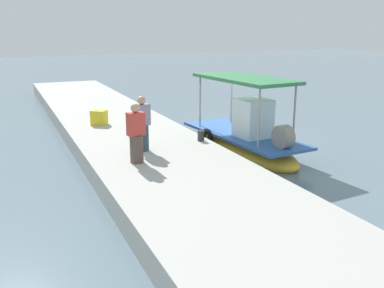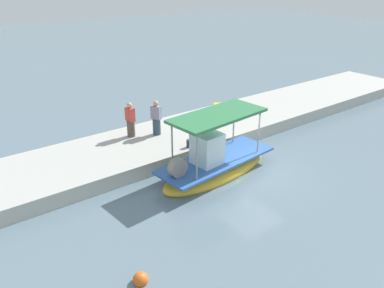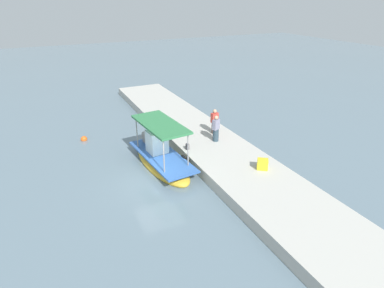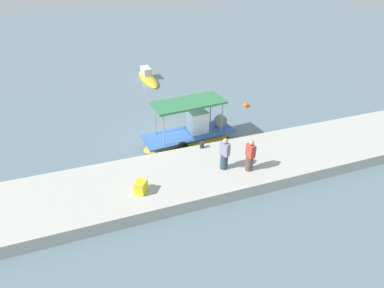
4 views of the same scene
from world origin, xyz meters
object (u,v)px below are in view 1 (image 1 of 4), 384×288
object	(u,v)px
main_fishing_boat	(244,140)
fisherman_by_crate	(142,126)
fisherman_near_bollard	(136,136)
mooring_bollard	(201,136)
cargo_crate	(99,117)

from	to	relation	value
main_fishing_boat	fisherman_by_crate	world-z (taller)	main_fishing_boat
main_fishing_boat	fisherman_near_bollard	distance (m)	4.98
mooring_bollard	fisherman_near_bollard	bearing A→B (deg)	-61.45
mooring_bollard	main_fishing_boat	bearing A→B (deg)	92.68
mooring_bollard	fisherman_by_crate	bearing A→B (deg)	-80.88
main_fishing_boat	cargo_crate	world-z (taller)	main_fishing_boat
fisherman_near_bollard	cargo_crate	distance (m)	5.64
fisherman_by_crate	cargo_crate	xyz separation A→B (m)	(-4.45, -0.46, -0.51)
fisherman_near_bollard	mooring_bollard	distance (m)	3.25
main_fishing_boat	fisherman_by_crate	xyz separation A→B (m)	(0.45, -4.06, 0.98)
fisherman_near_bollard	fisherman_by_crate	world-z (taller)	fisherman_by_crate
cargo_crate	fisherman_near_bollard	bearing A→B (deg)	-0.96
fisherman_by_crate	cargo_crate	world-z (taller)	fisherman_by_crate
main_fishing_boat	cargo_crate	xyz separation A→B (m)	(-4.00, -4.52, 0.47)
main_fishing_boat	fisherman_near_bollard	world-z (taller)	main_fishing_boat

